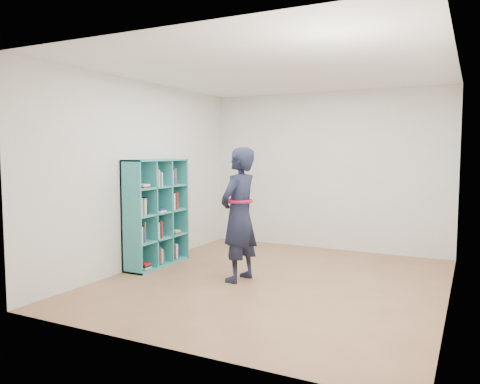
% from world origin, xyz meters
% --- Properties ---
extents(floor, '(4.50, 4.50, 0.00)m').
position_xyz_m(floor, '(0.00, 0.00, 0.00)').
color(floor, brown).
rests_on(floor, ground).
extents(ceiling, '(4.50, 4.50, 0.00)m').
position_xyz_m(ceiling, '(0.00, 0.00, 2.60)').
color(ceiling, white).
rests_on(ceiling, wall_back).
extents(wall_left, '(0.02, 4.50, 2.60)m').
position_xyz_m(wall_left, '(-2.00, 0.00, 1.30)').
color(wall_left, silver).
rests_on(wall_left, floor).
extents(wall_right, '(0.02, 4.50, 2.60)m').
position_xyz_m(wall_right, '(2.00, 0.00, 1.30)').
color(wall_right, silver).
rests_on(wall_right, floor).
extents(wall_back, '(4.00, 0.02, 2.60)m').
position_xyz_m(wall_back, '(0.00, 2.25, 1.30)').
color(wall_back, silver).
rests_on(wall_back, floor).
extents(wall_front, '(4.00, 0.02, 2.60)m').
position_xyz_m(wall_front, '(0.00, -2.25, 1.30)').
color(wall_front, silver).
rests_on(wall_front, floor).
extents(bookshelf, '(0.33, 1.14, 1.52)m').
position_xyz_m(bookshelf, '(-1.85, 0.03, 0.74)').
color(bookshelf, teal).
rests_on(bookshelf, floor).
extents(person, '(0.48, 0.66, 1.68)m').
position_xyz_m(person, '(-0.41, -0.15, 0.84)').
color(person, black).
rests_on(person, floor).
extents(smartphone, '(0.02, 0.11, 0.14)m').
position_xyz_m(smartphone, '(-0.56, -0.05, 0.95)').
color(smartphone, silver).
rests_on(smartphone, person).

